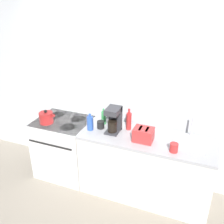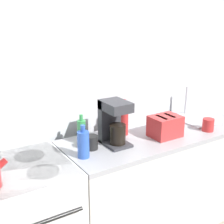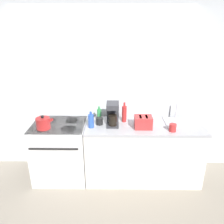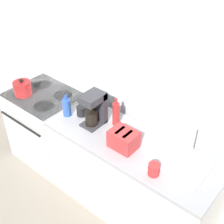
# 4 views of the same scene
# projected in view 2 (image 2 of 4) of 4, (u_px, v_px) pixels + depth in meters

# --- Properties ---
(wall_back) EXTENTS (8.00, 0.05, 2.60)m
(wall_back) POSITION_uv_depth(u_px,v_px,m) (73.00, 85.00, 2.49)
(wall_back) COLOR silver
(wall_back) RESTS_ON ground_plane
(counter_block) EXTENTS (1.69, 0.62, 0.90)m
(counter_block) POSITION_uv_depth(u_px,v_px,m) (159.00, 180.00, 2.73)
(counter_block) COLOR silver
(counter_block) RESTS_ON ground_plane
(toaster) EXTENTS (0.24, 0.19, 0.17)m
(toaster) POSITION_uv_depth(u_px,v_px,m) (165.00, 126.00, 2.49)
(toaster) COLOR red
(toaster) RESTS_ON counter_block
(coffee_maker) EXTENTS (0.17, 0.23, 0.34)m
(coffee_maker) POSITION_uv_depth(u_px,v_px,m) (114.00, 121.00, 2.32)
(coffee_maker) COLOR #333338
(coffee_maker) RESTS_ON counter_block
(sink_tray) EXTENTS (0.38, 0.39, 0.28)m
(sink_tray) POSITION_uv_depth(u_px,v_px,m) (197.00, 117.00, 2.92)
(sink_tray) COLOR #B7B7BC
(sink_tray) RESTS_ON counter_block
(bottle_green) EXTENTS (0.06, 0.06, 0.23)m
(bottle_green) POSITION_uv_depth(u_px,v_px,m) (82.00, 131.00, 2.35)
(bottle_green) COLOR #338C47
(bottle_green) RESTS_ON counter_block
(bottle_blue) EXTENTS (0.08, 0.08, 0.23)m
(bottle_blue) POSITION_uv_depth(u_px,v_px,m) (83.00, 144.00, 2.12)
(bottle_blue) COLOR #2D56B7
(bottle_blue) RESTS_ON counter_block
(bottle_red) EXTENTS (0.07, 0.07, 0.30)m
(bottle_red) POSITION_uv_depth(u_px,v_px,m) (124.00, 120.00, 2.52)
(bottle_red) COLOR #B72828
(bottle_red) RESTS_ON counter_block
(cup_black) EXTENTS (0.10, 0.10, 0.10)m
(cup_black) POSITION_uv_depth(u_px,v_px,m) (91.00, 142.00, 2.27)
(cup_black) COLOR black
(cup_black) RESTS_ON counter_block
(cup_red) EXTENTS (0.10, 0.10, 0.11)m
(cup_red) POSITION_uv_depth(u_px,v_px,m) (208.00, 125.00, 2.62)
(cup_red) COLOR red
(cup_red) RESTS_ON counter_block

